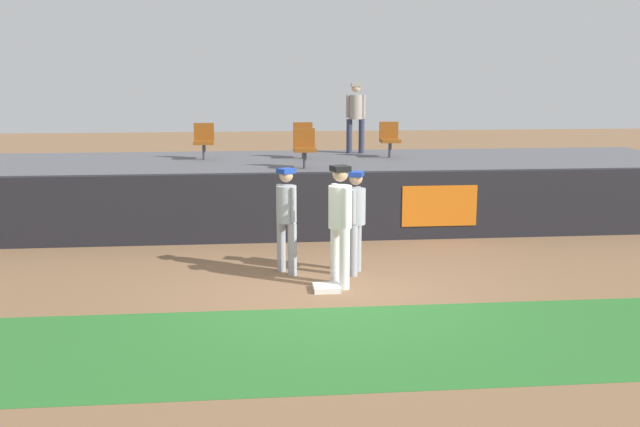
{
  "coord_description": "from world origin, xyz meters",
  "views": [
    {
      "loc": [
        -1.2,
        -10.57,
        3.28
      ],
      "look_at": [
        -0.06,
        1.0,
        1.0
      ],
      "focal_mm": 40.79,
      "sensor_mm": 36.0,
      "label": 1
    }
  ],
  "objects_px": {
    "player_coach_visitor": "(356,215)",
    "seat_back_center": "(303,138)",
    "first_base": "(326,288)",
    "seat_front_center": "(304,146)",
    "player_fielder_home": "(340,217)",
    "player_runner_visitor": "(286,213)",
    "seat_back_left": "(204,139)",
    "spectator_hooded": "(356,113)",
    "seat_back_right": "(390,138)"
  },
  "relations": [
    {
      "from": "player_coach_visitor",
      "to": "seat_back_center",
      "type": "xyz_separation_m",
      "value": [
        -0.42,
        5.67,
        0.74
      ]
    },
    {
      "from": "first_base",
      "to": "seat_front_center",
      "type": "distance_m",
      "value": 5.05
    },
    {
      "from": "first_base",
      "to": "seat_front_center",
      "type": "xyz_separation_m",
      "value": [
        0.04,
        4.76,
        1.69
      ]
    },
    {
      "from": "first_base",
      "to": "player_fielder_home",
      "type": "height_order",
      "value": "player_fielder_home"
    },
    {
      "from": "first_base",
      "to": "player_runner_visitor",
      "type": "height_order",
      "value": "player_runner_visitor"
    },
    {
      "from": "player_fielder_home",
      "to": "seat_back_left",
      "type": "height_order",
      "value": "seat_back_left"
    },
    {
      "from": "seat_back_left",
      "to": "player_runner_visitor",
      "type": "bearing_deg",
      "value": -73.57
    },
    {
      "from": "player_coach_visitor",
      "to": "seat_back_left",
      "type": "xyz_separation_m",
      "value": [
        -2.75,
        5.67,
        0.74
      ]
    },
    {
      "from": "seat_front_center",
      "to": "first_base",
      "type": "bearing_deg",
      "value": -90.47
    },
    {
      "from": "first_base",
      "to": "spectator_hooded",
      "type": "distance_m",
      "value": 7.99
    },
    {
      "from": "spectator_hooded",
      "to": "seat_back_left",
      "type": "bearing_deg",
      "value": 15.14
    },
    {
      "from": "player_fielder_home",
      "to": "spectator_hooded",
      "type": "distance_m",
      "value": 7.5
    },
    {
      "from": "seat_back_left",
      "to": "seat_front_center",
      "type": "relative_size",
      "value": 1.0
    },
    {
      "from": "seat_back_right",
      "to": "seat_front_center",
      "type": "distance_m",
      "value": 2.83
    },
    {
      "from": "seat_front_center",
      "to": "spectator_hooded",
      "type": "distance_m",
      "value": 3.18
    },
    {
      "from": "player_runner_visitor",
      "to": "player_coach_visitor",
      "type": "relative_size",
      "value": 1.03
    },
    {
      "from": "seat_back_center",
      "to": "seat_back_right",
      "type": "distance_m",
      "value": 2.07
    },
    {
      "from": "player_fielder_home",
      "to": "seat_back_left",
      "type": "bearing_deg",
      "value": -176.72
    },
    {
      "from": "seat_back_center",
      "to": "seat_back_right",
      "type": "height_order",
      "value": "same"
    },
    {
      "from": "first_base",
      "to": "spectator_hooded",
      "type": "height_order",
      "value": "spectator_hooded"
    },
    {
      "from": "seat_front_center",
      "to": "seat_back_left",
      "type": "bearing_deg",
      "value": 140.92
    },
    {
      "from": "player_fielder_home",
      "to": "seat_back_right",
      "type": "height_order",
      "value": "seat_back_right"
    },
    {
      "from": "player_runner_visitor",
      "to": "spectator_hooded",
      "type": "xyz_separation_m",
      "value": [
        2.08,
        6.49,
        1.25
      ]
    },
    {
      "from": "first_base",
      "to": "seat_back_center",
      "type": "distance_m",
      "value": 6.78
    },
    {
      "from": "player_fielder_home",
      "to": "seat_back_left",
      "type": "xyz_separation_m",
      "value": [
        -2.41,
        6.34,
        0.64
      ]
    },
    {
      "from": "player_fielder_home",
      "to": "player_coach_visitor",
      "type": "bearing_deg",
      "value": 135.71
    },
    {
      "from": "player_fielder_home",
      "to": "seat_back_right",
      "type": "xyz_separation_m",
      "value": [
        1.99,
        6.34,
        0.64
      ]
    },
    {
      "from": "seat_back_center",
      "to": "seat_front_center",
      "type": "xyz_separation_m",
      "value": [
        -0.11,
        -1.8,
        0.0
      ]
    },
    {
      "from": "player_fielder_home",
      "to": "player_coach_visitor",
      "type": "xyz_separation_m",
      "value": [
        0.34,
        0.67,
        -0.1
      ]
    },
    {
      "from": "player_fielder_home",
      "to": "player_runner_visitor",
      "type": "bearing_deg",
      "value": -153.59
    },
    {
      "from": "seat_back_right",
      "to": "spectator_hooded",
      "type": "relative_size",
      "value": 0.48
    },
    {
      "from": "seat_back_center",
      "to": "seat_back_right",
      "type": "bearing_deg",
      "value": -0.0
    },
    {
      "from": "player_fielder_home",
      "to": "spectator_hooded",
      "type": "bearing_deg",
      "value": 152.34
    },
    {
      "from": "first_base",
      "to": "player_fielder_home",
      "type": "xyz_separation_m",
      "value": [
        0.23,
        0.23,
        1.05
      ]
    },
    {
      "from": "player_fielder_home",
      "to": "player_runner_visitor",
      "type": "distance_m",
      "value": 1.13
    },
    {
      "from": "first_base",
      "to": "seat_back_right",
      "type": "bearing_deg",
      "value": 71.3
    },
    {
      "from": "seat_front_center",
      "to": "seat_back_center",
      "type": "bearing_deg",
      "value": 86.52
    },
    {
      "from": "seat_back_left",
      "to": "player_fielder_home",
      "type": "bearing_deg",
      "value": -69.18
    },
    {
      "from": "player_runner_visitor",
      "to": "seat_back_left",
      "type": "height_order",
      "value": "seat_back_left"
    },
    {
      "from": "player_coach_visitor",
      "to": "seat_back_center",
      "type": "distance_m",
      "value": 5.73
    },
    {
      "from": "player_runner_visitor",
      "to": "seat_back_center",
      "type": "relative_size",
      "value": 2.08
    },
    {
      "from": "seat_back_center",
      "to": "seat_front_center",
      "type": "relative_size",
      "value": 1.0
    },
    {
      "from": "first_base",
      "to": "seat_back_right",
      "type": "xyz_separation_m",
      "value": [
        2.22,
        6.56,
        1.68
      ]
    },
    {
      "from": "first_base",
      "to": "seat_back_center",
      "type": "relative_size",
      "value": 0.48
    },
    {
      "from": "first_base",
      "to": "seat_back_right",
      "type": "relative_size",
      "value": 0.48
    },
    {
      "from": "player_runner_visitor",
      "to": "seat_front_center",
      "type": "xyz_separation_m",
      "value": [
        0.59,
        3.73,
        0.71
      ]
    },
    {
      "from": "first_base",
      "to": "seat_back_left",
      "type": "distance_m",
      "value": 7.12
    },
    {
      "from": "first_base",
      "to": "seat_back_left",
      "type": "relative_size",
      "value": 0.48
    },
    {
      "from": "player_coach_visitor",
      "to": "spectator_hooded",
      "type": "xyz_separation_m",
      "value": [
        0.96,
        6.62,
        1.28
      ]
    },
    {
      "from": "player_coach_visitor",
      "to": "spectator_hooded",
      "type": "relative_size",
      "value": 0.98
    }
  ]
}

